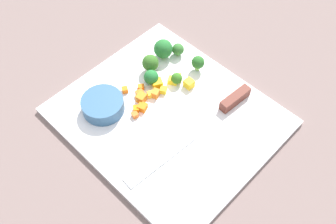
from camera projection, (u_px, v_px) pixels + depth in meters
ground_plane at (168, 118)px, 0.81m from camera, size 4.00×4.00×0.00m
cutting_board at (168, 116)px, 0.80m from camera, size 0.42×0.37×0.01m
prep_bowl at (103, 105)px, 0.79m from camera, size 0.09×0.09×0.03m
chef_knife at (216, 114)px, 0.79m from camera, size 0.05×0.33×0.02m
carrot_dice_0 at (141, 87)px, 0.83m from camera, size 0.02×0.02×0.01m
carrot_dice_1 at (136, 109)px, 0.80m from camera, size 0.02×0.02×0.01m
carrot_dice_2 at (156, 93)px, 0.82m from camera, size 0.02×0.02×0.02m
carrot_dice_3 at (125, 90)px, 0.83m from camera, size 0.02×0.02×0.01m
carrot_dice_4 at (135, 115)px, 0.79m from camera, size 0.01×0.01×0.01m
carrot_dice_5 at (142, 107)px, 0.80m from camera, size 0.02×0.02×0.01m
carrot_dice_6 at (141, 98)px, 0.81m from camera, size 0.02×0.02×0.02m
carrot_dice_7 at (140, 94)px, 0.82m from camera, size 0.02×0.02×0.01m
pepper_dice_0 at (189, 84)px, 0.83m from camera, size 0.02×0.02×0.02m
pepper_dice_1 at (178, 78)px, 0.84m from camera, size 0.02×0.02×0.02m
pepper_dice_2 at (157, 84)px, 0.83m from camera, size 0.03×0.03×0.02m
pepper_dice_3 at (173, 81)px, 0.84m from camera, size 0.03×0.02×0.01m
pepper_dice_4 at (163, 90)px, 0.83m from camera, size 0.02×0.02×0.01m
pepper_dice_5 at (151, 94)px, 0.82m from camera, size 0.02×0.02×0.01m
broccoli_floret_0 at (150, 63)px, 0.85m from camera, size 0.04×0.04×0.04m
broccoli_floret_1 at (163, 49)px, 0.87m from camera, size 0.04×0.04×0.05m
broccoli_floret_2 at (151, 77)px, 0.83m from camera, size 0.03×0.03×0.04m
broccoli_floret_3 at (177, 78)px, 0.83m from camera, size 0.02×0.02×0.03m
broccoli_floret_4 at (198, 63)px, 0.85m from camera, size 0.03×0.03×0.04m
broccoli_floret_5 at (178, 49)px, 0.88m from camera, size 0.03×0.03×0.03m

